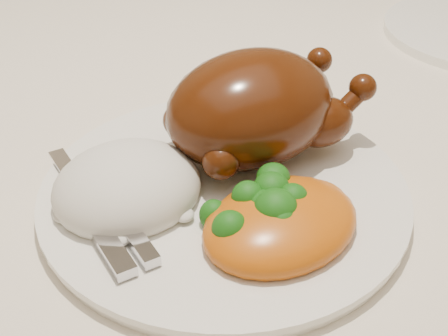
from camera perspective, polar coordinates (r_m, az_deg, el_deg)
name	(u,v)px	position (r m, az deg, el deg)	size (l,w,h in m)	color
dining_table	(220,193)	(0.69, -0.39, -2.27)	(1.60, 0.90, 0.76)	brown
tablecloth	(219,137)	(0.65, -0.42, 2.85)	(1.73, 1.03, 0.18)	silver
dinner_plate	(224,194)	(0.51, 0.00, -2.40)	(0.29, 0.29, 0.01)	white
roast_chicken	(255,107)	(0.52, 2.90, 5.56)	(0.19, 0.12, 0.10)	#461B07
rice_mound	(127,188)	(0.49, -8.84, -1.84)	(0.13, 0.11, 0.06)	white
mac_and_cheese	(281,218)	(0.46, 5.23, -4.53)	(0.14, 0.12, 0.05)	orange
cutlery	(108,219)	(0.48, -10.52, -4.62)	(0.04, 0.17, 0.01)	silver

